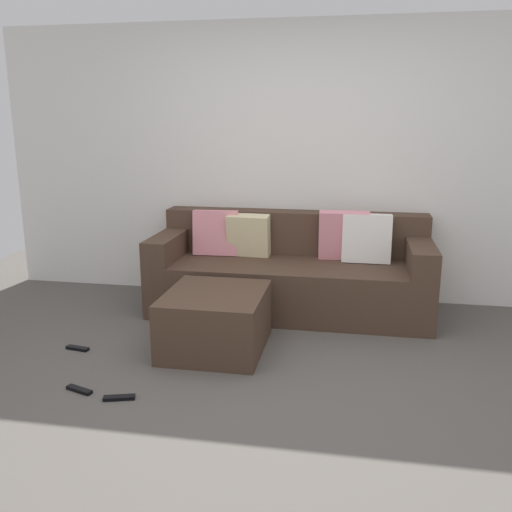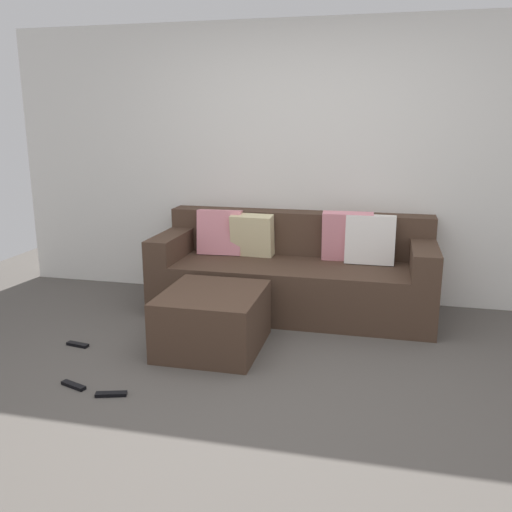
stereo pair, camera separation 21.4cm
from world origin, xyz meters
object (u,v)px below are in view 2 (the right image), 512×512
at_px(couch_sectional, 294,272).
at_px(ottoman, 213,320).
at_px(remote_under_side_table, 78,345).
at_px(remote_near_ottoman, 111,394).
at_px(remote_by_storage_bin, 74,385).

height_order(couch_sectional, ottoman, couch_sectional).
bearing_deg(couch_sectional, remote_under_side_table, -140.23).
xyz_separation_m(couch_sectional, remote_near_ottoman, (-0.81, -1.81, -0.32)).
height_order(ottoman, remote_by_storage_bin, ottoman).
height_order(remote_by_storage_bin, remote_under_side_table, same).
bearing_deg(remote_near_ottoman, couch_sectional, 49.20).
distance_m(ottoman, remote_under_side_table, 1.02).
relative_size(ottoman, remote_by_storage_bin, 4.18).
xyz_separation_m(ottoman, remote_by_storage_bin, (-0.66, -0.79, -0.20)).
xyz_separation_m(couch_sectional, ottoman, (-0.43, -0.97, -0.12)).
height_order(couch_sectional, remote_near_ottoman, couch_sectional).
distance_m(remote_by_storage_bin, remote_under_side_table, 0.66).
distance_m(remote_near_ottoman, remote_by_storage_bin, 0.29).
relative_size(ottoman, remote_under_side_table, 4.44).
height_order(remote_near_ottoman, remote_under_side_table, same).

